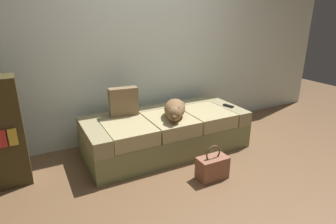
{
  "coord_description": "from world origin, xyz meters",
  "views": [
    {
      "loc": [
        -1.47,
        -1.88,
        1.66
      ],
      "look_at": [
        0.0,
        0.94,
        0.52
      ],
      "focal_mm": 30.19,
      "sensor_mm": 36.0,
      "label": 1
    }
  ],
  "objects_px": {
    "dog_tan": "(175,109)",
    "tv_remote": "(228,106)",
    "throw_pillow": "(124,102)",
    "couch": "(166,132)",
    "handbag": "(212,167)"
  },
  "relations": [
    {
      "from": "couch",
      "to": "throw_pillow",
      "type": "xyz_separation_m",
      "value": [
        -0.46,
        0.23,
        0.41
      ]
    },
    {
      "from": "handbag",
      "to": "dog_tan",
      "type": "bearing_deg",
      "value": 96.85
    },
    {
      "from": "couch",
      "to": "throw_pillow",
      "type": "distance_m",
      "value": 0.65
    },
    {
      "from": "dog_tan",
      "to": "tv_remote",
      "type": "height_order",
      "value": "dog_tan"
    },
    {
      "from": "couch",
      "to": "throw_pillow",
      "type": "relative_size",
      "value": 5.84
    },
    {
      "from": "dog_tan",
      "to": "tv_remote",
      "type": "xyz_separation_m",
      "value": [
        0.82,
        0.02,
        -0.09
      ]
    },
    {
      "from": "tv_remote",
      "to": "handbag",
      "type": "bearing_deg",
      "value": -151.83
    },
    {
      "from": "tv_remote",
      "to": "handbag",
      "type": "xyz_separation_m",
      "value": [
        -0.74,
        -0.7,
        -0.36
      ]
    },
    {
      "from": "dog_tan",
      "to": "throw_pillow",
      "type": "xyz_separation_m",
      "value": [
        -0.5,
        0.36,
        0.07
      ]
    },
    {
      "from": "tv_remote",
      "to": "throw_pillow",
      "type": "distance_m",
      "value": 1.38
    },
    {
      "from": "tv_remote",
      "to": "throw_pillow",
      "type": "bearing_deg",
      "value": 150.84
    },
    {
      "from": "couch",
      "to": "dog_tan",
      "type": "distance_m",
      "value": 0.37
    },
    {
      "from": "couch",
      "to": "tv_remote",
      "type": "bearing_deg",
      "value": -7.11
    },
    {
      "from": "dog_tan",
      "to": "tv_remote",
      "type": "distance_m",
      "value": 0.83
    },
    {
      "from": "handbag",
      "to": "throw_pillow",
      "type": "bearing_deg",
      "value": 119.57
    }
  ]
}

